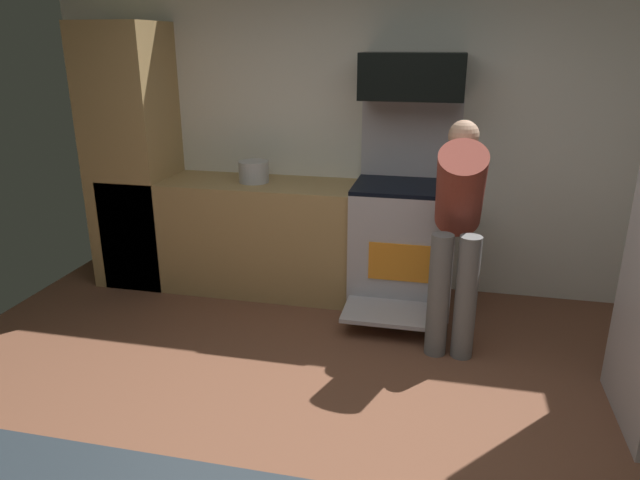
% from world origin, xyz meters
% --- Properties ---
extents(ground_plane, '(5.20, 4.80, 0.02)m').
position_xyz_m(ground_plane, '(0.00, 0.00, -0.01)').
color(ground_plane, brown).
extents(wall_back, '(5.20, 0.12, 2.60)m').
position_xyz_m(wall_back, '(0.00, 2.34, 1.30)').
color(wall_back, silver).
rests_on(wall_back, ground).
extents(lower_cabinet_run, '(2.40, 0.60, 0.90)m').
position_xyz_m(lower_cabinet_run, '(-0.90, 1.98, 0.45)').
color(lower_cabinet_run, tan).
rests_on(lower_cabinet_run, ground).
extents(cabinet_column, '(0.60, 0.60, 2.10)m').
position_xyz_m(cabinet_column, '(-1.90, 1.98, 1.05)').
color(cabinet_column, tan).
rests_on(cabinet_column, ground).
extents(oven_range, '(0.76, 1.05, 1.55)m').
position_xyz_m(oven_range, '(0.33, 1.97, 0.51)').
color(oven_range, '#B5B2B8').
rests_on(oven_range, ground).
extents(microwave, '(0.74, 0.38, 0.33)m').
position_xyz_m(microwave, '(0.33, 2.06, 1.72)').
color(microwave, black).
rests_on(microwave, oven_range).
extents(person_cook, '(0.31, 0.64, 1.47)m').
position_xyz_m(person_cook, '(0.71, 1.34, 0.87)').
color(person_cook, slate).
rests_on(person_cook, ground).
extents(stock_pot, '(0.24, 0.24, 0.17)m').
position_xyz_m(stock_pot, '(-0.87, 1.98, 0.98)').
color(stock_pot, '#B8B8BB').
rests_on(stock_pot, lower_cabinet_run).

